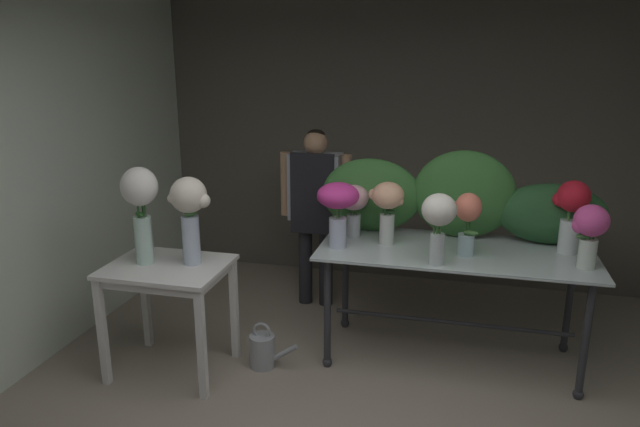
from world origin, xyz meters
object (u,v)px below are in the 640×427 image
vase_ivory_tulips (439,218)px  side_table_white (168,279)px  watering_can (263,350)px  display_table_glass (454,268)px  vase_coral_roses (467,218)px  vase_blush_peonies (354,203)px  vase_magenta_hydrangea (337,204)px  vase_crimson_snapdragons (571,211)px  vase_fuchsia_dahlias (590,230)px  vase_peach_freesia (387,204)px  vase_cream_lisianthus_tall (190,210)px  vase_white_roses_tall (141,204)px  florist (315,200)px

vase_ivory_tulips → side_table_white: bearing=-170.7°
side_table_white → watering_can: side_table_white is taller
display_table_glass → vase_coral_roses: vase_coral_roses is taller
vase_blush_peonies → watering_can: vase_blush_peonies is taller
display_table_glass → vase_magenta_hydrangea: (-0.81, -0.15, 0.45)m
vase_crimson_snapdragons → display_table_glass: bearing=-170.5°
vase_magenta_hydrangea → vase_crimson_snapdragons: bearing=9.8°
side_table_white → vase_ivory_tulips: 1.86m
vase_fuchsia_dahlias → side_table_white: bearing=-170.4°
vase_magenta_hydrangea → watering_can: (-0.47, -0.29, -1.04)m
side_table_white → vase_ivory_tulips: size_ratio=1.68×
vase_ivory_tulips → vase_coral_roses: bearing=52.2°
vase_peach_freesia → vase_cream_lisianthus_tall: size_ratio=0.76×
watering_can → vase_crimson_snapdragons: bearing=15.5°
vase_magenta_hydrangea → vase_cream_lisianthus_tall: vase_cream_lisianthus_tall is taller
vase_crimson_snapdragons → vase_magenta_hydrangea: bearing=-170.2°
vase_magenta_hydrangea → vase_blush_peonies: (0.07, 0.27, -0.06)m
vase_fuchsia_dahlias → vase_white_roses_tall: bearing=-170.9°
display_table_glass → watering_can: (-1.29, -0.44, -0.59)m
vase_fuchsia_dahlias → vase_blush_peonies: size_ratio=1.07×
vase_crimson_snapdragons → vase_white_roses_tall: bearing=-165.0°
florist → vase_blush_peonies: bearing=-52.6°
display_table_glass → vase_magenta_hydrangea: size_ratio=4.05×
vase_white_roses_tall → vase_crimson_snapdragons: bearing=15.0°
vase_ivory_tulips → vase_blush_peonies: (-0.64, 0.46, -0.06)m
vase_ivory_tulips → vase_crimson_snapdragons: bearing=28.0°
vase_blush_peonies → watering_can: bearing=-133.6°
side_table_white → vase_peach_freesia: vase_peach_freesia is taller
display_table_glass → vase_blush_peonies: vase_blush_peonies is taller
side_table_white → vase_peach_freesia: bearing=24.2°
florist → vase_white_roses_tall: (-0.86, -1.33, 0.25)m
vase_magenta_hydrangea → vase_fuchsia_dahlias: size_ratio=1.11×
side_table_white → vase_cream_lisianthus_tall: bearing=21.1°
vase_fuchsia_dahlias → vase_cream_lisianthus_tall: 2.57m
vase_crimson_snapdragons → vase_ivory_tulips: size_ratio=1.07×
vase_magenta_hydrangea → watering_can: size_ratio=1.32×
side_table_white → vase_ivory_tulips: vase_ivory_tulips is taller
vase_ivory_tulips → vase_peach_freesia: bearing=137.8°
vase_magenta_hydrangea → vase_white_roses_tall: 1.33m
florist → vase_coral_roses: (1.26, -0.81, 0.15)m
vase_blush_peonies → watering_can: (-0.54, -0.56, -0.98)m
vase_magenta_hydrangea → vase_white_roses_tall: size_ratio=0.70×
vase_cream_lisianthus_tall → vase_ivory_tulips: bearing=8.1°
vase_fuchsia_dahlias → vase_cream_lisianthus_tall: bearing=-171.1°
vase_magenta_hydrangea → vase_fuchsia_dahlias: bearing=-0.7°
vase_blush_peonies → watering_can: size_ratio=1.11×
vase_magenta_hydrangea → vase_coral_roses: vase_magenta_hydrangea is taller
side_table_white → vase_blush_peonies: vase_blush_peonies is taller
display_table_glass → side_table_white: display_table_glass is taller
vase_cream_lisianthus_tall → florist: bearing=67.1°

